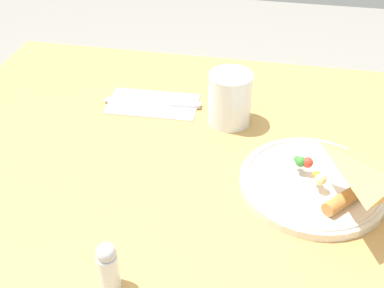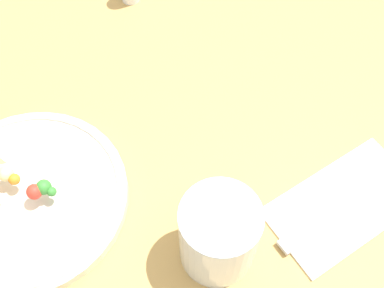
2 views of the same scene
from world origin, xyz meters
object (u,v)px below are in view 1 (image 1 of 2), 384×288
Objects in this scene: milk_glass at (230,101)px; napkin_folded at (153,104)px; dining_table at (233,210)px; plate_pizza at (313,182)px; salt_shaker at (108,266)px; butter_knife at (158,103)px.

milk_glass is 0.55× the size of napkin_folded.
milk_glass is at bearing -78.00° from dining_table.
salt_shaker is at bearing 43.16° from plate_pizza.
butter_knife is (0.20, -0.20, 0.10)m from dining_table.
dining_table is 0.35m from salt_shaker.
milk_glass reaches higher than plate_pizza.
milk_glass is at bearing 169.79° from napkin_folded.
milk_glass is 1.32× the size of salt_shaker.
salt_shaker is at bearing 92.00° from butter_knife.
milk_glass is at bearing -46.48° from plate_pizza.
napkin_folded is at bearing 0.00° from butter_knife.
milk_glass is 0.51× the size of butter_knife.
salt_shaker is (0.11, 0.44, -0.01)m from milk_glass.
milk_glass is at bearing -103.87° from salt_shaker.
milk_glass reaches higher than dining_table.
plate_pizza is at bearing 143.20° from butter_knife.
plate_pizza is at bearing 148.45° from napkin_folded.
dining_table is 0.22m from milk_glass.
butter_knife is at bearing -83.73° from salt_shaker.
salt_shaker is (0.14, 0.28, 0.14)m from dining_table.
salt_shaker is at bearing 97.65° from napkin_folded.
dining_table is 4.97× the size of plate_pizza.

